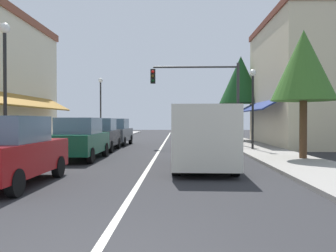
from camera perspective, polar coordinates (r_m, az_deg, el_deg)
ground_plane at (r=22.02m, az=-1.07°, el=-3.41°), size 80.00×80.00×0.00m
sidewalk_left at (r=22.94m, az=-14.95°, el=-3.12°), size 2.60×56.00×0.12m
sidewalk_right at (r=22.44m, az=13.12°, el=-3.20°), size 2.60×56.00×0.12m
lane_center_stripe at (r=22.02m, az=-1.07°, el=-3.40°), size 0.14×52.00×0.01m
storefront_right_block at (r=25.50m, az=21.09°, el=6.48°), size 6.66×10.20×8.32m
parked_car_nearest_left at (r=9.95m, az=-24.00°, el=-3.69°), size 1.81×4.12×1.77m
parked_car_second_left at (r=15.51m, az=-13.87°, el=-2.01°), size 1.79×4.10×1.77m
parked_car_third_left at (r=19.93m, az=-10.75°, el=-1.35°), size 1.86×4.14×1.77m
parked_car_far_left at (r=24.26m, az=-8.34°, el=-0.94°), size 1.86×4.14×1.77m
van_in_lane at (r=12.36m, az=5.62°, el=-1.48°), size 2.11×5.23×2.12m
traffic_signal_mast_arm at (r=22.78m, az=6.04°, el=5.93°), size 5.59×0.50×5.27m
street_lamp_left_near at (r=13.97m, az=-24.50°, el=7.95°), size 0.36×0.36×5.08m
street_lamp_right_mid at (r=19.80m, az=13.33°, el=4.74°), size 0.36×0.36×4.39m
street_lamp_left_far at (r=29.00m, az=-10.66°, el=4.26°), size 0.36×0.36×5.02m
tree_right_near at (r=15.74m, az=20.74°, el=8.90°), size 2.61×2.61×5.33m
tree_right_far at (r=29.33m, az=11.49°, el=7.18°), size 3.40×3.40×6.76m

